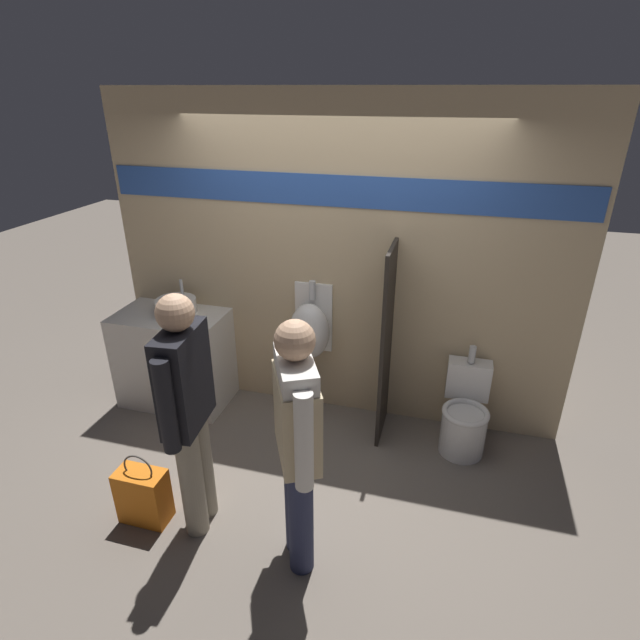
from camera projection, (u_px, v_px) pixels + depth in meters
ground_plane at (315, 442)px, 4.16m from camera, size 16.00×16.00×0.00m
display_wall at (334, 265)px, 4.10m from camera, size 3.88×0.07×2.70m
sink_counter at (175, 358)px, 4.56m from camera, size 0.96×0.58×0.87m
sink_basin at (176, 306)px, 4.39m from camera, size 0.35×0.35×0.27m
cell_phone at (191, 323)px, 4.20m from camera, size 0.07×0.14×0.01m
divider_near_counter at (386, 345)px, 3.97m from camera, size 0.03×0.49×1.64m
urinal_near_counter at (310, 331)px, 4.24m from camera, size 0.35×0.28×1.23m
toilet at (464, 417)px, 4.00m from camera, size 0.37×0.53×0.83m
person_in_vest at (297, 433)px, 2.76m from camera, size 0.38×0.52×1.64m
person_with_lanyard at (188, 408)px, 3.03m from camera, size 0.23×0.58×1.66m
shopping_bag at (143, 495)px, 3.35m from camera, size 0.33×0.18×0.54m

